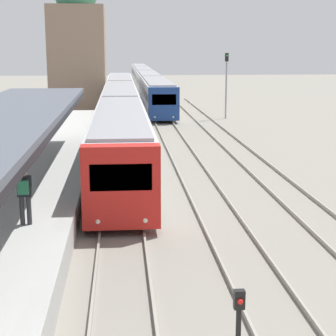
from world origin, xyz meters
TOP-DOWN VIEW (x-y plane):
  - person_on_platform at (-2.79, 9.08)m, footprint 0.40×0.40m
  - train_near at (0.00, 35.73)m, footprint 2.54×50.73m
  - train_far at (3.48, 70.08)m, footprint 2.50×64.80m
  - signal_post_near at (2.12, 2.42)m, footprint 0.20×0.21m
  - signal_mast_far at (9.06, 40.85)m, footprint 0.28×0.29m
  - distant_domed_building at (-3.82, 45.96)m, footprint 5.03×5.03m

SIDE VIEW (x-z plane):
  - signal_post_near at x=2.12m, z-range 0.21..1.91m
  - train_far at x=3.48m, z-range 0.17..3.21m
  - train_near at x=0.00m, z-range 0.17..3.27m
  - person_on_platform at x=-2.79m, z-range 1.08..2.75m
  - signal_mast_far at x=9.06m, z-range 0.68..6.25m
  - distant_domed_building at x=-3.82m, z-range -0.37..12.34m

